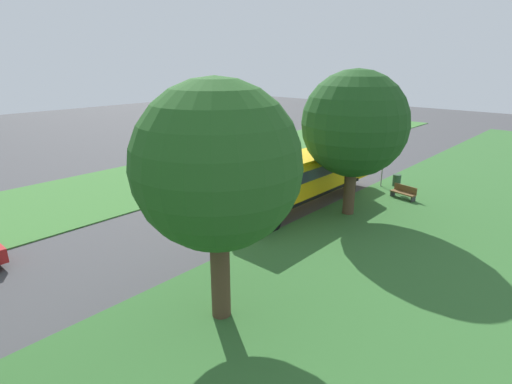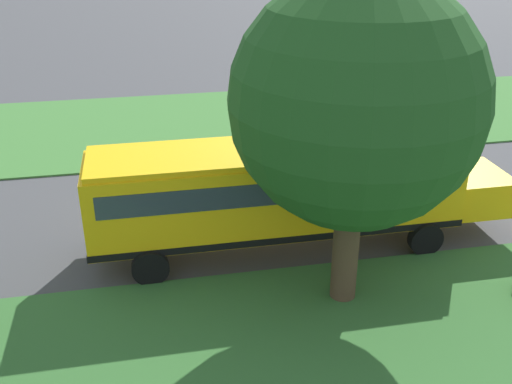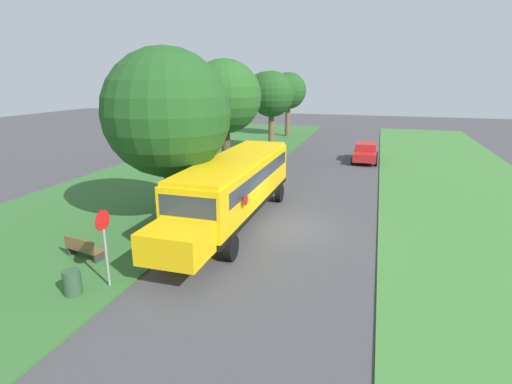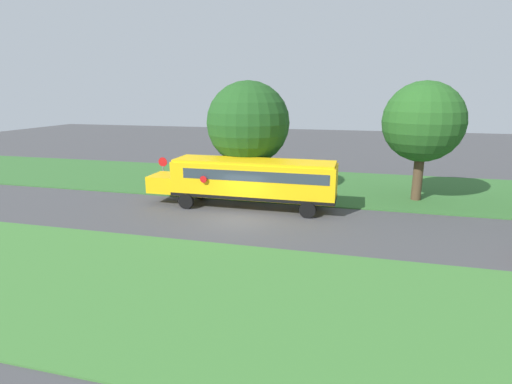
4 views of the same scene
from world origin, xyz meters
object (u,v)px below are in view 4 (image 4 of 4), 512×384
(school_bus, at_px, (249,179))
(oak_tree_beside_bus, at_px, (246,123))
(trash_bin, at_px, (159,185))
(park_bench, at_px, (195,182))
(oak_tree_roadside_mid, at_px, (422,121))
(stop_sign, at_px, (163,171))

(school_bus, relative_size, oak_tree_beside_bus, 1.52)
(trash_bin, bearing_deg, park_bench, 122.59)
(park_bench, height_order, trash_bin, park_bench)
(oak_tree_roadside_mid, height_order, park_bench, oak_tree_roadside_mid)
(oak_tree_beside_bus, height_order, oak_tree_roadside_mid, oak_tree_beside_bus)
(school_bus, distance_m, park_bench, 7.11)
(school_bus, distance_m, oak_tree_roadside_mid, 12.18)
(oak_tree_beside_bus, xyz_separation_m, stop_sign, (0.85, -6.11, -3.50))
(school_bus, relative_size, trash_bin, 13.80)
(oak_tree_beside_bus, height_order, stop_sign, oak_tree_beside_bus)
(school_bus, xyz_separation_m, stop_sign, (-1.92, -7.09, -0.19))
(oak_tree_roadside_mid, xyz_separation_m, trash_bin, (1.97, -18.57, -5.04))
(stop_sign, relative_size, trash_bin, 3.04)
(oak_tree_beside_bus, distance_m, trash_bin, 8.41)
(school_bus, xyz_separation_m, oak_tree_roadside_mid, (-4.67, 10.67, 3.56))
(oak_tree_roadside_mid, relative_size, trash_bin, 9.02)
(stop_sign, bearing_deg, oak_tree_beside_bus, 97.96)
(oak_tree_roadside_mid, distance_m, stop_sign, 18.36)
(oak_tree_roadside_mid, bearing_deg, oak_tree_beside_bus, -80.79)
(oak_tree_beside_bus, relative_size, oak_tree_roadside_mid, 1.00)
(oak_tree_beside_bus, distance_m, park_bench, 6.76)
(park_bench, bearing_deg, trash_bin, -57.41)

